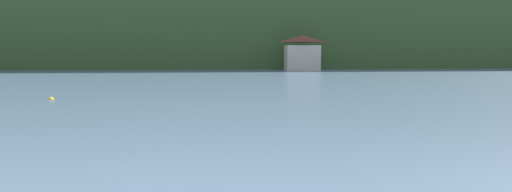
% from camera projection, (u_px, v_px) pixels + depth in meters
% --- Properties ---
extents(wooded_hillside, '(352.00, 47.11, 52.27)m').
position_uv_depth(wooded_hillside, '(272.00, 33.00, 115.10)').
color(wooded_hillside, '#38562D').
rests_on(wooded_hillside, ground_plane).
extents(shore_building_westcentral, '(7.22, 4.54, 7.28)m').
position_uv_depth(shore_building_westcentral, '(302.00, 53.00, 83.18)').
color(shore_building_westcentral, beige).
rests_on(shore_building_westcentral, ground_plane).
extents(mooring_buoy_near, '(0.41, 0.41, 0.41)m').
position_uv_depth(mooring_buoy_near, '(51.00, 100.00, 30.61)').
color(mooring_buoy_near, yellow).
rests_on(mooring_buoy_near, ground_plane).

